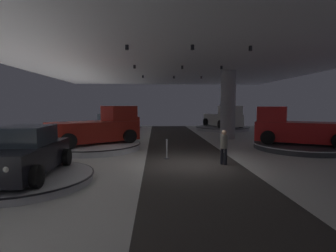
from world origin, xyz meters
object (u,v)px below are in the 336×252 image
Objects in this scene: display_platform_far_left at (110,135)px; display_platform_mid_right at (301,146)px; column_right at (228,105)px; pickup_truck_deep_right at (224,118)px; display_platform_mid_left at (94,146)px; pickup_truck_mid_right at (296,129)px; display_platform_deep_right at (222,128)px; visitor_walking_near at (224,145)px; display_platform_near_left at (25,179)px; display_car_far_left at (110,125)px; display_car_near_left at (24,153)px; display_car_deep_left at (120,120)px; display_platform_deep_left at (120,128)px; pickup_truck_mid_left at (99,128)px.

display_platform_far_left is 14.92m from display_platform_mid_right.
column_right is at bearing 120.33° from display_platform_mid_right.
display_platform_mid_left is at bearing -133.71° from pickup_truck_deep_right.
display_platform_mid_right is 1.00× the size of pickup_truck_mid_right.
display_platform_deep_right is 17.04m from visitor_walking_near.
pickup_truck_deep_right is 1.00× the size of pickup_truck_mid_right.
display_platform_near_left is (-13.56, -6.34, -0.03)m from display_platform_mid_right.
visitor_walking_near is (7.10, -11.13, -0.12)m from display_car_far_left.
column_right reaches higher than display_car_near_left.
display_platform_far_left is 13.26m from visitor_walking_near.
display_platform_near_left is at bearing -92.28° from display_platform_far_left.
display_car_deep_left reaches higher than visitor_walking_near.
display_platform_mid_right is at bearing -45.20° from display_car_deep_left.
display_platform_deep_right is at bearing -2.22° from display_platform_deep_left.
display_car_deep_left reaches higher than display_platform_deep_left.
pickup_truck_mid_left reaches higher than display_platform_deep_left.
column_right is 1.06× the size of display_platform_far_left.
display_platform_mid_right is 7.09m from visitor_walking_near.
display_platform_mid_right reaches higher than display_platform_near_left.
column_right reaches higher than display_platform_deep_left.
column_right is at bearing 48.06° from display_car_near_left.
pickup_truck_mid_left is 8.09m from visitor_walking_near.
display_platform_near_left is at bearing -91.65° from display_platform_deep_left.
pickup_truck_mid_right is at bearing -1.78° from display_platform_mid_left.
display_car_far_left is 0.76× the size of display_platform_mid_right.
display_platform_mid_left is 6.77m from display_car_far_left.
column_right reaches higher than pickup_truck_mid_left.
display_platform_deep_left is 1.09× the size of display_car_deep_left.
pickup_truck_deep_right is at bearing 23.65° from display_platform_far_left.
display_platform_deep_left is (-0.46, 12.33, -1.12)m from pickup_truck_mid_left.
visitor_walking_near is at bearing -32.54° from display_platform_mid_left.
display_platform_deep_left reaches higher than display_platform_near_left.
pickup_truck_mid_left is 3.49× the size of visitor_walking_near.
visitor_walking_near reaches higher than display_platform_mid_right.
display_car_near_left is at bearing -162.36° from visitor_walking_near.
display_car_near_left is (-0.00, 0.03, 0.89)m from display_platform_near_left.
display_platform_deep_right is 1.03× the size of pickup_truck_deep_right.
pickup_truck_deep_right is 12.21m from pickup_truck_mid_right.
display_platform_mid_left is at bearing 177.57° from display_platform_mid_right.
column_right is 1.19× the size of display_platform_near_left.
pickup_truck_mid_right reaches higher than display_platform_near_left.
column_right is 0.98× the size of pickup_truck_deep_right.
visitor_walking_near is at bearing 17.64° from display_car_near_left.
display_platform_far_left is 1.09× the size of display_platform_deep_left.
pickup_truck_mid_left is 1.29× the size of display_car_near_left.
display_car_near_left is (-10.45, -11.63, -1.70)m from column_right.
pickup_truck_deep_right reaches higher than display_car_near_left.
display_car_near_left reaches higher than display_platform_mid_left.
pickup_truck_mid_left is 12.28m from pickup_truck_mid_right.
column_right is at bearing 48.14° from display_platform_near_left.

